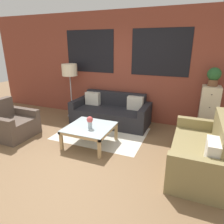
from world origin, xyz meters
TOP-DOWN VIEW (x-y plane):
  - ground_plane at (0.00, 0.00)m, footprint 16.00×16.00m
  - wall_back_brick at (0.00, 2.44)m, footprint 8.40×0.09m
  - rug at (-0.08, 1.24)m, footprint 2.00×1.45m
  - couch_dark at (-0.14, 1.95)m, footprint 1.99×0.88m
  - settee_vintage at (2.02, 0.58)m, footprint 0.80×1.66m
  - armchair_corner at (-1.88, 0.36)m, footprint 0.80×0.85m
  - coffee_table at (-0.08, 0.67)m, footprint 0.91×0.91m
  - floor_lamp at (-1.40, 2.03)m, footprint 0.42×0.42m
  - drawer_cabinet at (2.16, 2.15)m, footprint 0.38×0.43m
  - potted_plant at (2.16, 2.15)m, footprint 0.28×0.28m
  - flower_vase at (-0.03, 0.60)m, footprint 0.13×0.13m

SIDE VIEW (x-z plane):
  - ground_plane at x=0.00m, z-range 0.00..0.00m
  - rug at x=-0.08m, z-range 0.00..0.00m
  - armchair_corner at x=-1.88m, z-range -0.14..0.70m
  - couch_dark at x=-0.14m, z-range -0.11..0.67m
  - settee_vintage at x=2.02m, z-range -0.15..0.77m
  - coffee_table at x=-0.08m, z-range 0.14..0.55m
  - flower_vase at x=-0.03m, z-range 0.43..0.67m
  - drawer_cabinet at x=2.16m, z-range 0.00..1.13m
  - floor_lamp at x=-1.40m, z-range 0.54..2.02m
  - potted_plant at x=2.16m, z-range 1.15..1.55m
  - wall_back_brick at x=0.00m, z-range 0.01..2.81m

